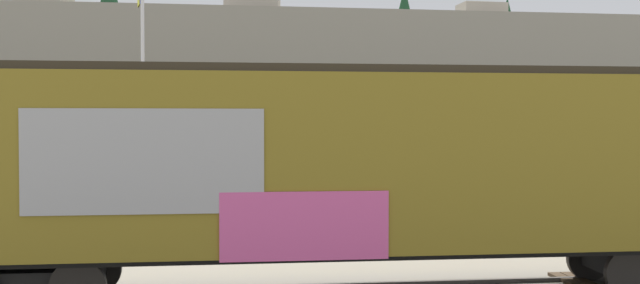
% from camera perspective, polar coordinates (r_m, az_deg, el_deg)
% --- Properties ---
extents(freight_car, '(16.88, 3.24, 4.21)m').
position_cam_1_polar(freight_car, '(12.64, 3.21, -1.83)').
color(freight_car, olive).
rests_on(freight_car, ground_plane).
extents(flagpole, '(0.43, 1.59, 8.42)m').
position_cam_1_polar(flagpole, '(24.60, -14.40, 6.79)').
color(flagpole, silver).
rests_on(flagpole, ground_plane).
extents(hillside, '(110.92, 39.78, 18.34)m').
position_cam_1_polar(hillside, '(83.23, -6.51, 4.06)').
color(hillside, gray).
rests_on(hillside, ground_plane).
extents(parked_car_blue, '(4.69, 2.24, 1.73)m').
position_cam_1_polar(parked_car_blue, '(19.32, -8.56, -5.31)').
color(parked_car_blue, navy).
rests_on(parked_car_blue, ground_plane).
extents(parked_car_red, '(4.28, 2.09, 1.57)m').
position_cam_1_polar(parked_car_red, '(19.68, 9.74, -5.44)').
color(parked_car_red, '#B21E1E').
rests_on(parked_car_red, ground_plane).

